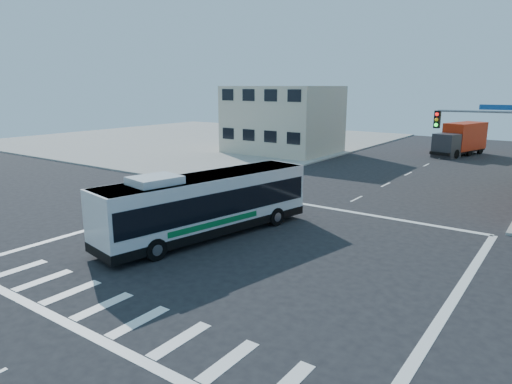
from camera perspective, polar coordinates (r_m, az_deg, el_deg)
The scene contains 6 objects.
ground at distance 22.88m, azimuth -0.64°, elevation -7.27°, with size 120.00×120.00×0.00m, color black.
sidewalk_nw at distance 71.21m, azimuth -6.89°, elevation 6.62°, with size 50.00×50.00×0.15m, color gray.
building_west at distance 55.98m, azimuth 3.37°, elevation 9.00°, with size 12.06×10.06×8.00m.
signal_mast_ne at distance 28.34m, azimuth 28.13°, elevation 5.51°, with size 7.91×1.13×8.07m.
transit_bus at distance 24.63m, azimuth -6.12°, elevation -1.44°, with size 5.10×12.82×3.71m.
box_truck at distance 58.98m, azimuth 24.15°, elevation 5.98°, with size 4.63×8.74×3.78m.
Camera 1 is at (12.64, -17.33, 7.95)m, focal length 32.00 mm.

